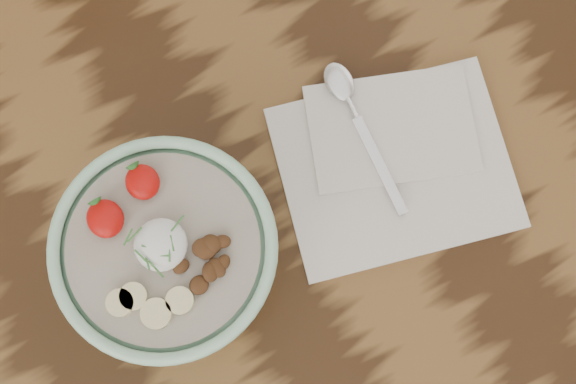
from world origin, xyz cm
name	(u,v)px	position (x,y,z in cm)	size (l,w,h in cm)	color
table	(262,275)	(0.00, 0.00, 65.70)	(160.00, 90.00, 75.00)	#301B0C
breakfast_bowl	(169,254)	(-6.78, 4.69, 81.96)	(20.77, 20.77, 13.45)	#A2DAB4
napkin	(394,160)	(17.96, 2.38, 75.61)	(28.11, 25.03, 1.46)	silver
spoon	(349,102)	(16.92, 9.86, 76.85)	(3.98, 17.93, 0.93)	silver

